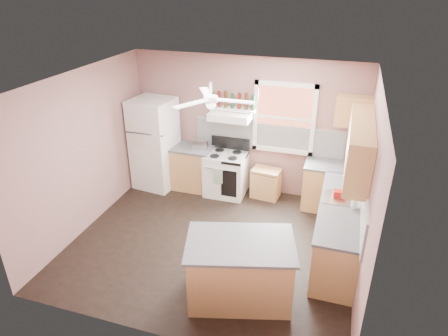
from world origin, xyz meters
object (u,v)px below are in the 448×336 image
(refrigerator, at_px, (155,144))
(cart, at_px, (266,185))
(island, at_px, (240,271))
(toaster, at_px, (200,144))
(stove, at_px, (226,174))

(refrigerator, distance_m, cart, 2.38)
(refrigerator, xyz_separation_m, cart, (2.29, 0.17, -0.66))
(refrigerator, height_order, island, refrigerator)
(toaster, bearing_deg, stove, -13.43)
(island, bearing_deg, refrigerator, 118.47)
(refrigerator, xyz_separation_m, island, (2.53, -2.63, -0.49))
(toaster, distance_m, stove, 0.79)
(toaster, bearing_deg, cart, -5.89)
(toaster, distance_m, cart, 1.52)
(cart, bearing_deg, stove, -166.06)
(cart, bearing_deg, refrigerator, -169.74)
(toaster, height_order, cart, toaster)
(refrigerator, xyz_separation_m, toaster, (0.94, 0.11, 0.07))
(toaster, xyz_separation_m, cart, (1.34, 0.06, -0.72))
(stove, bearing_deg, island, -69.30)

